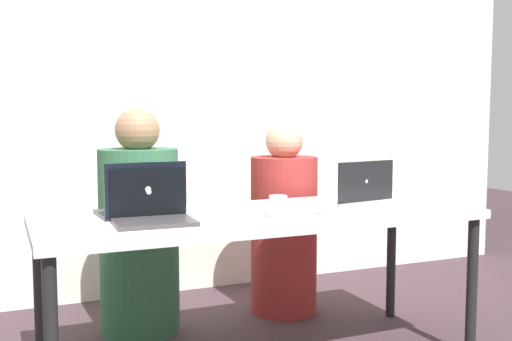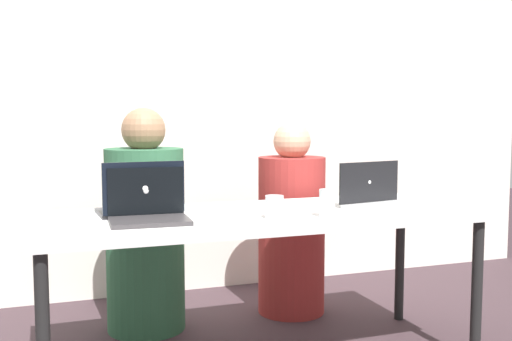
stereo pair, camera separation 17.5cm
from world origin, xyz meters
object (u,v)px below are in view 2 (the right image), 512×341
at_px(person_on_left, 145,232).
at_px(water_glass_right, 327,205).
at_px(laptop_back_left, 140,203).
at_px(laptop_front_left, 148,210).
at_px(laptop_front_right, 379,198).
at_px(water_glass_center, 274,209).
at_px(person_on_right, 292,229).

bearing_deg(person_on_left, water_glass_right, 129.13).
xyz_separation_m(laptop_back_left, laptop_front_left, (0.00, -0.18, -0.00)).
xyz_separation_m(laptop_front_right, water_glass_center, (-0.57, -0.11, -0.00)).
distance_m(person_on_left, water_glass_right, 1.09).
height_order(person_on_right, laptop_front_right, person_on_right).
xyz_separation_m(laptop_front_left, water_glass_right, (0.73, -0.14, 0.00)).
relative_size(person_on_right, laptop_front_left, 3.38).
height_order(person_on_right, water_glass_center, person_on_right).
bearing_deg(water_glass_center, laptop_front_left, 168.37).
bearing_deg(person_on_left, laptop_back_left, 81.75).
xyz_separation_m(person_on_left, laptop_back_left, (-0.10, -0.53, 0.23)).
xyz_separation_m(laptop_back_left, water_glass_right, (0.73, -0.32, 0.00)).
bearing_deg(laptop_front_left, laptop_front_right, 2.84).
height_order(laptop_back_left, water_glass_center, laptop_back_left).
bearing_deg(water_glass_right, laptop_front_right, 22.98).
bearing_deg(water_glass_right, person_on_right, 76.60).
bearing_deg(water_glass_center, laptop_front_right, 10.72).
relative_size(person_on_left, laptop_front_left, 3.62).
height_order(laptop_front_right, laptop_back_left, laptop_back_left).
relative_size(laptop_front_left, water_glass_right, 2.72).
distance_m(person_on_right, laptop_front_right, 0.77).
bearing_deg(water_glass_center, person_on_right, 62.42).
relative_size(laptop_back_left, water_glass_center, 3.69).
xyz_separation_m(laptop_front_right, laptop_back_left, (-1.08, 0.18, 0.00)).
height_order(person_on_left, person_on_right, person_on_left).
distance_m(laptop_front_right, laptop_back_left, 1.09).
xyz_separation_m(laptop_front_left, water_glass_center, (0.51, -0.10, -0.00)).
bearing_deg(laptop_front_left, water_glass_right, -8.42).
relative_size(person_on_left, water_glass_right, 9.86).
distance_m(person_on_right, water_glass_center, 0.96).
distance_m(laptop_front_left, water_glass_right, 0.74).
xyz_separation_m(person_on_right, water_glass_right, (-0.20, -0.85, 0.27)).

